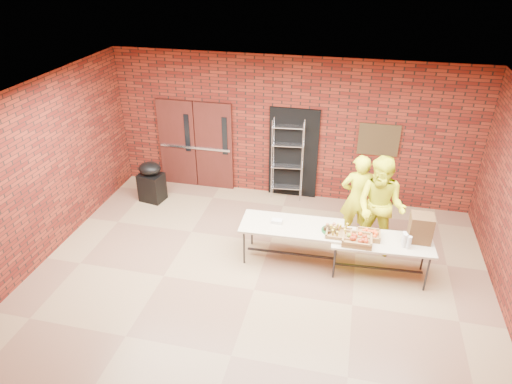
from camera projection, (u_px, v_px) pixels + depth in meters
The scene contains 19 objects.
room at pixel (254, 210), 7.01m from camera, with size 8.08×7.08×3.28m.
double_doors at pixel (196, 145), 10.64m from camera, with size 1.78×0.12×2.10m.
dark_doorway at pixel (293, 154), 10.21m from camera, with size 1.10×0.06×2.10m, color black.
bronze_plaque at pixel (379, 140), 9.61m from camera, with size 0.85×0.04×0.70m, color #3D3018.
wire_rack at pixel (287, 160), 10.16m from camera, with size 0.69×0.23×1.89m, color #B2B1B8, non-canonical shape.
table_left at pixel (292, 228), 8.21m from camera, with size 1.86×0.82×0.76m.
table_right at pixel (382, 243), 7.86m from camera, with size 1.77×0.82×0.71m.
basket_bananas at pixel (339, 234), 7.90m from camera, with size 0.44×0.34×0.14m.
basket_oranges at pixel (368, 235), 7.90m from camera, with size 0.41×0.32×0.13m.
basket_apples at pixel (357, 240), 7.75m from camera, with size 0.50×0.39×0.16m.
muffin_tray at pixel (333, 229), 7.99m from camera, with size 0.39×0.39×0.10m.
napkin_box at pixel (277, 221), 8.23m from camera, with size 0.19×0.13×0.06m, color silver.
coffee_dispenser at pixel (421, 228), 7.73m from camera, with size 0.38×0.34×0.50m, color #51371C.
cup_stack_front at pixel (405, 240), 7.62m from camera, with size 0.08×0.08×0.25m, color silver.
cup_stack_mid at pixel (409, 242), 7.59m from camera, with size 0.08×0.08×0.23m, color silver.
cup_stack_back at pixel (404, 238), 7.72m from camera, with size 0.07×0.07×0.22m, color silver.
covered_grill at pixel (151, 182), 10.28m from camera, with size 0.58×0.51×0.93m.
volunteer_woman at pixel (357, 198), 8.78m from camera, with size 0.65×0.43×1.79m, color yellow.
volunteer_man at pixel (380, 207), 8.30m from camera, with size 0.95×0.74×1.95m, color yellow.
Camera 1 is at (1.37, -5.84, 5.23)m, focal length 32.00 mm.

